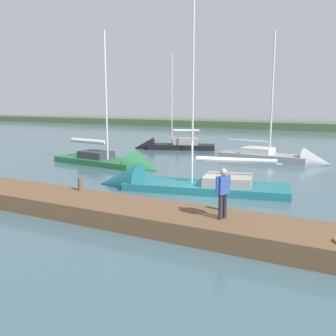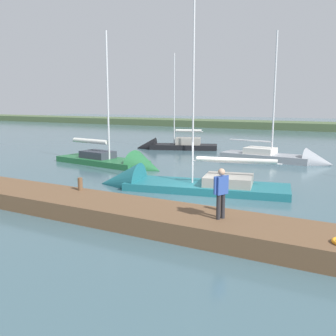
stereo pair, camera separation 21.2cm
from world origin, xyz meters
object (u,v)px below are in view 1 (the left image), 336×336
(mooring_post_near, at_px, (80,184))
(sailboat_behind_pier, at_px, (168,147))
(sailboat_outer_mooring, at_px, (283,159))
(sailboat_far_left, at_px, (167,186))
(mooring_post_far, at_px, (222,203))
(person_on_dock, at_px, (223,190))
(sailboat_near_dock, at_px, (119,165))

(mooring_post_near, height_order, sailboat_behind_pier, sailboat_behind_pier)
(sailboat_outer_mooring, distance_m, sailboat_far_left, 12.57)
(mooring_post_far, relative_size, sailboat_far_left, 0.05)
(mooring_post_far, xyz_separation_m, sailboat_outer_mooring, (1.30, -16.84, -0.76))
(mooring_post_near, relative_size, sailboat_behind_pier, 0.06)
(sailboat_outer_mooring, height_order, sailboat_far_left, sailboat_far_left)
(mooring_post_near, xyz_separation_m, sailboat_far_left, (-1.74, -4.76, -0.86))
(mooring_post_near, relative_size, sailboat_far_left, 0.05)
(person_on_dock, bearing_deg, mooring_post_far, -43.14)
(sailboat_near_dock, bearing_deg, sailboat_outer_mooring, 44.85)
(sailboat_outer_mooring, xyz_separation_m, sailboat_near_dock, (9.80, 7.58, -0.08))
(sailboat_outer_mooring, bearing_deg, sailboat_behind_pier, 169.86)
(mooring_post_far, distance_m, sailboat_near_dock, 14.48)
(sailboat_outer_mooring, bearing_deg, sailboat_near_dock, -137.78)
(sailboat_far_left, xyz_separation_m, person_on_dock, (-5.14, 5.69, 1.55))
(mooring_post_far, xyz_separation_m, person_on_dock, (-0.38, 0.93, 0.69))
(sailboat_near_dock, xyz_separation_m, sailboat_behind_pier, (1.75, -10.60, 0.05))
(sailboat_outer_mooring, relative_size, sailboat_behind_pier, 1.07)
(sailboat_outer_mooring, xyz_separation_m, sailboat_behind_pier, (11.56, -3.02, -0.03))
(sailboat_far_left, height_order, sailboat_behind_pier, sailboat_far_left)
(sailboat_near_dock, bearing_deg, mooring_post_near, -56.45)
(sailboat_near_dock, relative_size, sailboat_far_left, 0.92)
(sailboat_behind_pier, distance_m, person_on_dock, 24.69)
(mooring_post_far, distance_m, sailboat_far_left, 6.79)
(mooring_post_near, xyz_separation_m, sailboat_outer_mooring, (-5.21, -16.84, -0.76))
(mooring_post_far, relative_size, person_on_dock, 0.33)
(sailboat_far_left, distance_m, sailboat_behind_pier, 17.13)
(sailboat_far_left, bearing_deg, mooring_post_far, 122.42)
(sailboat_behind_pier, relative_size, person_on_dock, 5.91)
(sailboat_behind_pier, height_order, person_on_dock, sailboat_behind_pier)
(sailboat_near_dock, bearing_deg, sailboat_far_left, -28.23)
(sailboat_outer_mooring, height_order, sailboat_behind_pier, sailboat_outer_mooring)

